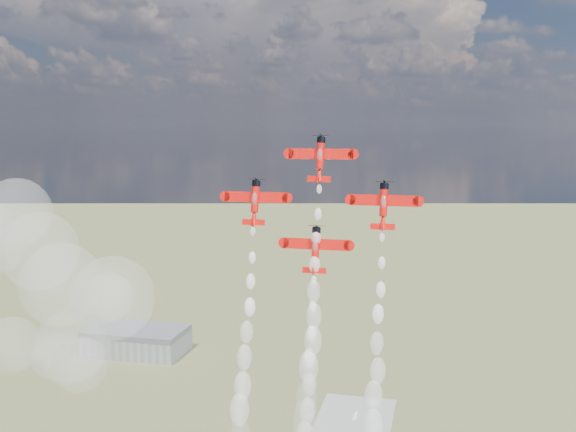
% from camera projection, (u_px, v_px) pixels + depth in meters
% --- Properties ---
extents(hangar, '(50.00, 28.00, 13.00)m').
position_uv_depth(hangar, '(137.00, 340.00, 346.36)').
color(hangar, gray).
rests_on(hangar, ground).
extents(plane_lead, '(12.97, 4.89, 9.11)m').
position_uv_depth(plane_lead, '(320.00, 158.00, 131.99)').
color(plane_lead, red).
rests_on(plane_lead, ground).
extents(plane_left, '(12.97, 4.89, 9.11)m').
position_uv_depth(plane_left, '(255.00, 201.00, 133.96)').
color(plane_left, red).
rests_on(plane_left, ground).
extents(plane_right, '(12.97, 4.89, 9.11)m').
position_uv_depth(plane_right, '(384.00, 205.00, 128.14)').
color(plane_right, red).
rests_on(plane_right, ground).
extents(plane_slot, '(12.97, 4.89, 9.11)m').
position_uv_depth(plane_slot, '(315.00, 249.00, 130.10)').
color(plane_slot, red).
rests_on(plane_slot, ground).
extents(smoke_trail_lead, '(5.95, 16.09, 55.61)m').
position_uv_depth(smoke_trail_lead, '(307.00, 413.00, 127.04)').
color(smoke_trail_lead, white).
rests_on(smoke_trail_lead, plane_lead).
extents(drifted_smoke_cloud, '(71.08, 40.53, 57.98)m').
position_uv_depth(drifted_smoke_cloud, '(39.00, 288.00, 180.21)').
color(drifted_smoke_cloud, white).
rests_on(drifted_smoke_cloud, ground).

